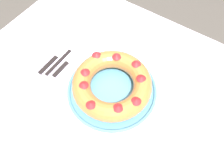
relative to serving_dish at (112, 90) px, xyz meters
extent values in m
plane|color=#4C4742|center=(0.01, -0.04, -0.76)|extent=(8.00, 8.00, 0.00)
cube|color=silver|center=(0.01, -0.04, -0.02)|extent=(1.24, 1.03, 0.03)
cylinder|color=brown|center=(-0.54, 0.41, -0.40)|extent=(0.06, 0.06, 0.72)
cylinder|color=#518EB2|center=(0.00, 0.00, 0.00)|extent=(0.34, 0.34, 0.01)
torus|color=#518EB2|center=(0.00, 0.00, 0.00)|extent=(0.35, 0.35, 0.01)
torus|color=#C67538|center=(0.00, 0.00, 0.04)|extent=(0.30, 0.30, 0.07)
cone|color=red|center=(-0.10, -0.03, 0.08)|extent=(0.05, 0.05, 0.01)
cone|color=red|center=(-0.07, -0.08, 0.08)|extent=(0.05, 0.05, 0.01)
cone|color=red|center=(0.00, -0.12, 0.08)|extent=(0.05, 0.05, 0.01)
cone|color=red|center=(0.08, -0.08, 0.08)|extent=(0.05, 0.05, 0.01)
cone|color=red|center=(0.12, -0.03, 0.08)|extent=(0.05, 0.05, 0.01)
cone|color=red|center=(0.09, 0.06, 0.08)|extent=(0.05, 0.05, 0.01)
cone|color=red|center=(0.04, 0.11, 0.08)|extent=(0.05, 0.05, 0.01)
cone|color=red|center=(-0.04, 0.09, 0.08)|extent=(0.04, 0.04, 0.01)
cone|color=red|center=(-0.11, 0.06, 0.08)|extent=(0.05, 0.05, 0.01)
cube|color=black|center=(-0.26, -0.02, -0.01)|extent=(0.01, 0.15, 0.01)
cube|color=silver|center=(-0.26, 0.09, -0.01)|extent=(0.02, 0.06, 0.01)
cube|color=black|center=(-0.29, -0.05, -0.01)|extent=(0.02, 0.11, 0.01)
cube|color=silver|center=(-0.29, 0.07, -0.01)|extent=(0.02, 0.13, 0.00)
cube|color=black|center=(-0.23, -0.04, -0.01)|extent=(0.02, 0.09, 0.01)
cube|color=silver|center=(-0.23, 0.06, -0.01)|extent=(0.02, 0.11, 0.00)
cube|color=white|center=(0.31, -0.02, -0.01)|extent=(0.18, 0.13, 0.00)
camera|label=1|loc=(0.23, -0.34, 0.75)|focal=35.00mm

